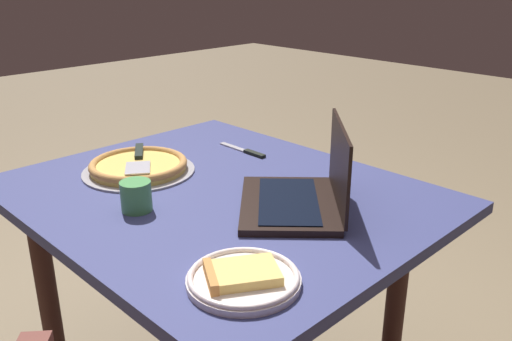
{
  "coord_description": "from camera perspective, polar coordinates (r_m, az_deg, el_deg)",
  "views": [
    {
      "loc": [
        1.04,
        -0.88,
        1.31
      ],
      "look_at": [
        0.07,
        0.07,
        0.79
      ],
      "focal_mm": 37.94,
      "sensor_mm": 36.0,
      "label": 1
    }
  ],
  "objects": [
    {
      "name": "table_knife",
      "position": [
        1.78,
        -1.02,
        2.05
      ],
      "size": [
        0.21,
        0.02,
        0.01
      ],
      "color": "#BBBBC4",
      "rests_on": "dining_table"
    },
    {
      "name": "pizza_tray",
      "position": [
        1.65,
        -12.28,
        0.46
      ],
      "size": [
        0.33,
        0.33,
        0.04
      ],
      "color": "#9C9AA2",
      "rests_on": "dining_table"
    },
    {
      "name": "drink_cup",
      "position": [
        1.38,
        -12.53,
        -2.61
      ],
      "size": [
        0.08,
        0.08,
        0.08
      ],
      "color": "#4B9852",
      "rests_on": "dining_table"
    },
    {
      "name": "dining_table",
      "position": [
        1.53,
        -3.86,
        -5.58
      ],
      "size": [
        1.12,
        0.92,
        0.73
      ],
      "color": "navy",
      "rests_on": "ground_plane"
    },
    {
      "name": "laptop",
      "position": [
        1.37,
        5.04,
        -2.26
      ],
      "size": [
        0.41,
        0.41,
        0.22
      ],
      "color": "black",
      "rests_on": "dining_table"
    },
    {
      "name": "pizza_plate",
      "position": [
        1.06,
        -1.41,
        -11.22
      ],
      "size": [
        0.22,
        0.22,
        0.04
      ],
      "color": "silver",
      "rests_on": "dining_table"
    }
  ]
}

